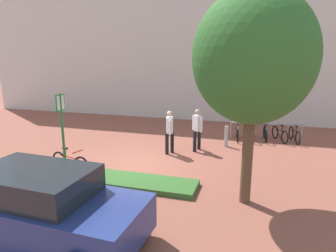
{
  "coord_description": "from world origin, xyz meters",
  "views": [
    {
      "loc": [
        3.99,
        -9.29,
        3.78
      ],
      "look_at": [
        0.8,
        1.44,
        1.16
      ],
      "focal_mm": 31.86,
      "sensor_mm": 36.0,
      "label": 1
    }
  ],
  "objects": [
    {
      "name": "parking_sign_post",
      "position": [
        -1.78,
        -1.53,
        1.74
      ],
      "size": [
        0.08,
        0.36,
        2.67
      ],
      "color": "#2D7238",
      "rests_on": "ground"
    },
    {
      "name": "ground_plane",
      "position": [
        0.0,
        0.0,
        0.0
      ],
      "size": [
        60.0,
        60.0,
        0.0
      ],
      "primitive_type": "plane",
      "color": "brown"
    },
    {
      "name": "bollard_steel",
      "position": [
        2.87,
        3.21,
        0.45
      ],
      "size": [
        0.16,
        0.16,
        0.9
      ],
      "primitive_type": "cylinder",
      "color": "#ADADB2",
      "rests_on": "ground"
    },
    {
      "name": "tree_sidewalk",
      "position": [
        3.87,
        -1.71,
        3.75
      ],
      "size": [
        2.96,
        2.96,
        5.4
      ],
      "color": "brown",
      "rests_on": "ground"
    },
    {
      "name": "planter_strip",
      "position": [
        -0.97,
        -1.53,
        0.08
      ],
      "size": [
        7.0,
        1.1,
        0.16
      ],
      "primitive_type": "cube",
      "color": "#336028",
      "rests_on": "ground"
    },
    {
      "name": "building_facade",
      "position": [
        0.0,
        8.83,
        5.0
      ],
      "size": [
        28.0,
        1.2,
        10.0
      ],
      "primitive_type": "cube",
      "color": "silver",
      "rests_on": "ground"
    },
    {
      "name": "person_shirt_white",
      "position": [
        0.81,
        1.62,
        0.98
      ],
      "size": [
        0.36,
        0.58,
        1.72
      ],
      "color": "black",
      "rests_on": "ground"
    },
    {
      "name": "car_navy_sedan",
      "position": [
        -0.13,
        -4.63,
        0.76
      ],
      "size": [
        4.37,
        2.17,
        1.54
      ],
      "color": "navy",
      "rests_on": "ground"
    },
    {
      "name": "person_casual_tan",
      "position": [
        1.78,
        2.29,
        0.98
      ],
      "size": [
        0.45,
        0.5,
        1.72
      ],
      "color": "black",
      "rests_on": "ground"
    },
    {
      "name": "bike_rack_cluster",
      "position": [
        4.51,
        4.68,
        0.35
      ],
      "size": [
        3.18,
        1.87,
        0.83
      ],
      "color": "#99999E",
      "rests_on": "ground"
    },
    {
      "name": "bike_at_sign",
      "position": [
        -1.76,
        -1.3,
        0.35
      ],
      "size": [
        1.65,
        0.51,
        0.86
      ],
      "color": "black",
      "rests_on": "ground"
    }
  ]
}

